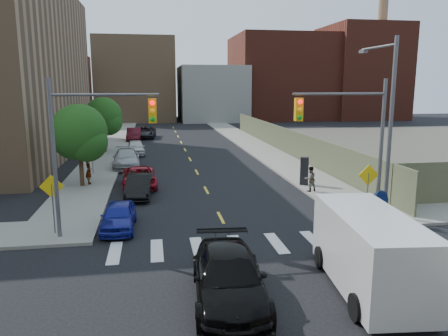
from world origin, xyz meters
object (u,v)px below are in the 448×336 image
object	(u,v)px
parked_car_red	(139,177)
parked_car_grey	(145,132)
payphone	(304,171)
pedestrian_west	(89,171)
pedestrian_east	(310,179)
parked_car_silver	(126,159)
parked_car_blue	(119,216)
parked_car_maroon	(134,135)
cargo_van	(368,248)
parked_car_black	(139,186)
parked_car_white	(136,147)
mailbox	(380,205)
black_sedan	(229,278)

from	to	relation	value
parked_car_red	parked_car_grey	size ratio (longest dim) A/B	0.89
payphone	pedestrian_west	distance (m)	14.40
pedestrian_east	parked_car_silver	bearing A→B (deg)	-53.48
parked_car_blue	parked_car_maroon	distance (m)	33.18
cargo_van	payphone	xyz separation A→B (m)	(2.96, 14.42, -0.30)
parked_car_black	cargo_van	bearing A→B (deg)	-55.89
parked_car_white	payphone	size ratio (longest dim) A/B	2.27
parked_car_silver	parked_car_grey	distance (m)	20.32
pedestrian_east	parked_car_maroon	bearing A→B (deg)	-78.57
parked_car_white	cargo_van	xyz separation A→B (m)	(8.56, -29.97, 0.66)
parked_car_black	pedestrian_west	distance (m)	4.89
parked_car_silver	cargo_van	xyz separation A→B (m)	(9.11, -23.24, 0.62)
parked_car_black	parked_car_red	distance (m)	2.67
parked_car_white	pedestrian_west	xyz separation A→B (m)	(-2.66, -13.03, 0.31)
parked_car_blue	parked_car_black	world-z (taller)	parked_car_black
mailbox	cargo_van	bearing A→B (deg)	-113.66
parked_car_silver	parked_car_white	bearing A→B (deg)	83.25
parked_car_grey	mailbox	bearing A→B (deg)	-68.11
mailbox	parked_car_silver	bearing A→B (deg)	136.43
parked_car_silver	parked_car_maroon	bearing A→B (deg)	87.92
pedestrian_west	pedestrian_east	distance (m)	14.58
cargo_van	pedestrian_east	distance (m)	12.86
parked_car_red	parked_car_grey	world-z (taller)	parked_car_grey
mailbox	pedestrian_west	xyz separation A→B (m)	(-15.26, 10.45, 0.17)
parked_car_blue	parked_car_grey	bearing A→B (deg)	90.14
parked_car_blue	payphone	distance (m)	13.51
parked_car_silver	parked_car_maroon	world-z (taller)	parked_car_maroon
parked_car_white	mailbox	distance (m)	26.65
parked_car_blue	parked_car_red	world-z (taller)	parked_car_red
parked_car_blue	parked_car_white	bearing A→B (deg)	91.26
payphone	parked_car_silver	bearing A→B (deg)	164.33
parked_car_blue	parked_car_black	size ratio (longest dim) A/B	0.92
parked_car_silver	mailbox	bearing A→B (deg)	-53.93
parked_car_red	cargo_van	bearing A→B (deg)	-67.05
parked_car_white	black_sedan	xyz separation A→B (m)	(3.83, -30.19, 0.07)
parked_car_black	cargo_van	xyz separation A→B (m)	(7.81, -13.45, 0.70)
parked_car_blue	parked_car_maroon	size ratio (longest dim) A/B	0.80
parked_car_blue	payphone	size ratio (longest dim) A/B	2.05
black_sedan	pedestrian_east	bearing A→B (deg)	64.27
parked_car_red	payphone	distance (m)	10.98
parked_car_blue	cargo_van	distance (m)	11.45
parked_car_grey	payphone	xyz separation A→B (m)	(10.77, -29.10, 0.34)
parked_car_silver	parked_car_black	bearing A→B (deg)	-84.51
mailbox	payphone	size ratio (longest dim) A/B	0.79
parked_car_blue	parked_car_grey	world-z (taller)	parked_car_grey
parked_car_black	parked_car_blue	bearing A→B (deg)	-93.88
parked_car_maroon	black_sedan	xyz separation A→B (m)	(4.38, -40.88, 0.01)
parked_car_blue	black_sedan	distance (m)	8.64
parked_car_black	parked_car_silver	xyz separation A→B (m)	(-1.30, 9.79, 0.07)
parked_car_silver	parked_car_grey	world-z (taller)	parked_car_silver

